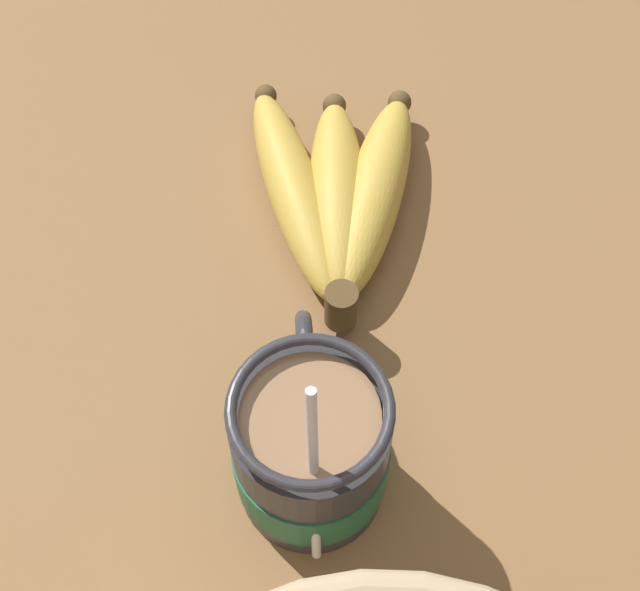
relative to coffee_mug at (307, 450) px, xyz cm
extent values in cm
cube|color=brown|center=(5.71, -0.20, -6.45)|extent=(105.68, 105.68, 3.69)
cylinder|color=#28282D|center=(-0.14, 0.00, -0.08)|extent=(8.02, 8.02, 9.05)
cylinder|color=#195638|center=(-0.14, 0.00, -1.08)|extent=(8.22, 8.22, 3.53)
torus|color=#28282D|center=(4.83, 0.00, 0.43)|extent=(5.74, 0.90, 5.74)
cylinder|color=#846042|center=(-0.14, 0.00, 4.54)|extent=(6.82, 6.82, 0.40)
torus|color=#28282D|center=(-0.14, 0.00, 5.48)|extent=(8.02, 8.02, 0.60)
cylinder|color=silver|center=(-3.05, 0.00, 3.68)|extent=(3.50, 0.50, 13.69)
ellipsoid|color=silver|center=(-1.55, 0.00, -3.11)|extent=(3.00, 2.00, 0.80)
cylinder|color=#4C381E|center=(9.69, -2.56, -2.01)|extent=(2.00, 2.00, 3.00)
ellipsoid|color=#B79338|center=(18.53, -5.42, -2.75)|extent=(16.92, 8.64, 3.72)
sphere|color=#4C381E|center=(26.41, -7.97, -2.75)|extent=(1.67, 1.67, 1.67)
ellipsoid|color=#B79338|center=(18.55, -3.00, -2.76)|extent=(15.91, 4.47, 3.69)
sphere|color=#4C381E|center=(26.42, -3.39, -2.76)|extent=(1.66, 1.66, 1.66)
ellipsoid|color=#B79338|center=(19.23, -0.48, -2.87)|extent=(17.86, 7.11, 3.47)
sphere|color=#4C381E|center=(27.79, 1.37, -2.87)|extent=(1.56, 1.56, 1.56)
camera|label=1|loc=(-17.05, 0.42, 43.56)|focal=50.00mm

